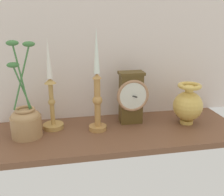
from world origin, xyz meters
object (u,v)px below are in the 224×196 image
(mantel_clock, at_px, (131,97))
(candlestick_tall_center, at_px, (97,94))
(candlestick_tall_left, at_px, (51,98))
(brass_vase_bulbous, at_px, (188,105))
(brass_vase_jar, at_px, (26,119))

(mantel_clock, height_order, candlestick_tall_center, candlestick_tall_center)
(candlestick_tall_left, bearing_deg, brass_vase_bulbous, -5.81)
(brass_vase_bulbous, height_order, brass_vase_jar, brass_vase_jar)
(mantel_clock, height_order, brass_vase_bulbous, mantel_clock)
(mantel_clock, bearing_deg, brass_vase_jar, -172.59)
(brass_vase_bulbous, bearing_deg, candlestick_tall_left, 174.19)
(mantel_clock, distance_m, candlestick_tall_left, 0.33)
(mantel_clock, distance_m, brass_vase_jar, 0.44)
(candlestick_tall_center, relative_size, brass_vase_bulbous, 2.33)
(brass_vase_jar, bearing_deg, candlestick_tall_left, 30.89)
(candlestick_tall_center, bearing_deg, candlestick_tall_left, 163.69)
(mantel_clock, relative_size, brass_vase_jar, 0.61)
(mantel_clock, bearing_deg, candlestick_tall_left, 179.49)
(candlestick_tall_left, bearing_deg, candlestick_tall_center, -16.31)
(brass_vase_jar, bearing_deg, brass_vase_bulbous, 0.09)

